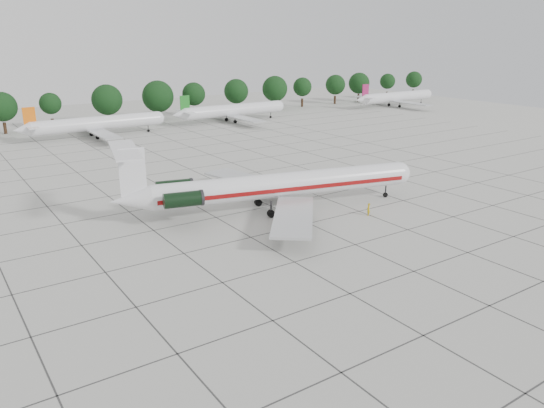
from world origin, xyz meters
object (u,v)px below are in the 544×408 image
object	(u,v)px
main_airliner	(269,186)
bg_airliner_c	(97,124)
bg_airliner_d	(233,110)
ground_crew	(368,209)
bg_airliner_e	(397,97)

from	to	relation	value
main_airliner	bg_airliner_c	distance (m)	62.65
bg_airliner_c	bg_airliner_d	xyz separation A→B (m)	(34.89, 1.88, 0.00)
main_airliner	ground_crew	world-z (taller)	main_airliner
main_airliner	bg_airliner_d	xyz separation A→B (m)	(32.38, 64.48, -0.35)
bg_airliner_d	bg_airliner_e	world-z (taller)	same
ground_crew	bg_airliner_e	distance (m)	106.92
ground_crew	bg_airliner_c	distance (m)	71.91
bg_airliner_d	bg_airliner_e	distance (m)	56.82
main_airliner	bg_airliner_e	distance (m)	108.87
main_airliner	ground_crew	xyz separation A→B (m)	(9.08, -8.34, -2.47)
bg_airliner_c	bg_airliner_d	distance (m)	34.94
ground_crew	bg_airliner_c	world-z (taller)	bg_airliner_c
ground_crew	bg_airliner_d	size ratio (longest dim) A/B	0.06
main_airliner	bg_airliner_e	bearing A→B (deg)	48.75
bg_airliner_c	ground_crew	bearing A→B (deg)	-80.73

